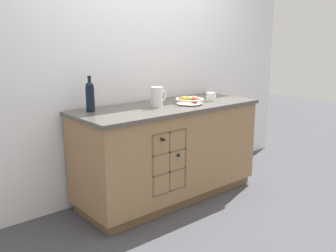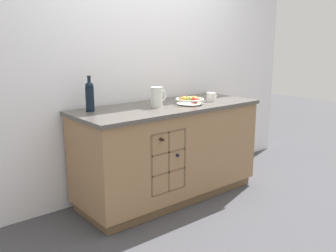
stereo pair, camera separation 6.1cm
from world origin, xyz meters
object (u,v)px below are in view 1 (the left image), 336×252
white_pitcher (157,97)px  standing_wine_bottle (90,96)px  ceramic_mug (211,97)px  fruit_bowl (190,100)px

white_pitcher → standing_wine_bottle: 0.62m
standing_wine_bottle → ceramic_mug: bearing=-13.1°
fruit_bowl → ceramic_mug: bearing=0.5°
fruit_bowl → white_pitcher: 0.35m
white_pitcher → ceramic_mug: size_ratio=1.47×
white_pitcher → ceramic_mug: white_pitcher is taller
ceramic_mug → standing_wine_bottle: (-1.22, 0.28, 0.10)m
standing_wine_bottle → white_pitcher: bearing=-18.6°
ceramic_mug → standing_wine_bottle: 1.26m
ceramic_mug → standing_wine_bottle: bearing=166.9°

